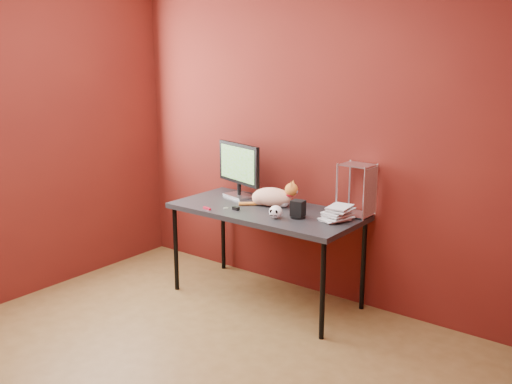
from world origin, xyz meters
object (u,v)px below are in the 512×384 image
Objects in this scene: desk at (266,215)px; book_stack at (333,136)px; cat at (273,197)px; monitor at (239,167)px; skull_mug at (276,212)px; speaker at (298,210)px.

book_stack is (0.53, 0.08, 0.65)m from desk.
monitor is at bearing 153.71° from cat.
book_stack reaches higher than monitor.
skull_mug is 0.09× the size of book_stack.
monitor is 0.79m from speaker.
monitor is at bearing 157.27° from desk.
book_stack is at bearing 26.89° from speaker.
speaker is 0.11× the size of book_stack.
book_stack is at bearing -17.50° from cat.
speaker is at bearing -9.42° from desk.
desk is at bearing -102.01° from cat.
cat is 0.37m from speaker.
monitor reaches higher than cat.
skull_mug is (0.22, -0.26, -0.03)m from cat.
monitor reaches higher than skull_mug.
cat is (0.40, -0.07, -0.18)m from monitor.
cat reaches higher than desk.
monitor is 0.44m from cat.
skull_mug reaches higher than desk.
desk is 0.29m from skull_mug.
cat reaches higher than speaker.
desk is 0.16m from cat.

